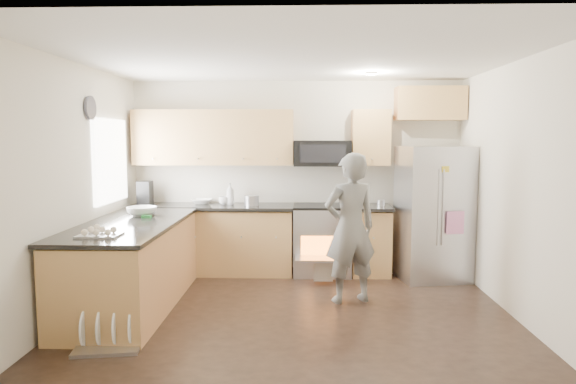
{
  "coord_description": "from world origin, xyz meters",
  "views": [
    {
      "loc": [
        0.09,
        -5.12,
        1.82
      ],
      "look_at": [
        -0.07,
        0.5,
        1.23
      ],
      "focal_mm": 32.0,
      "sensor_mm": 36.0,
      "label": 1
    }
  ],
  "objects_px": {
    "person": "(350,228)",
    "dish_rack": "(109,337)",
    "refrigerator": "(433,213)"
  },
  "relations": [
    {
      "from": "person",
      "to": "dish_rack",
      "type": "xyz_separation_m",
      "value": [
        -2.22,
        -1.33,
        -0.74
      ]
    },
    {
      "from": "refrigerator",
      "to": "dish_rack",
      "type": "height_order",
      "value": "refrigerator"
    },
    {
      "from": "person",
      "to": "dish_rack",
      "type": "distance_m",
      "value": 2.69
    },
    {
      "from": "refrigerator",
      "to": "dish_rack",
      "type": "xyz_separation_m",
      "value": [
        -3.37,
        -2.3,
        -0.77
      ]
    },
    {
      "from": "dish_rack",
      "to": "refrigerator",
      "type": "bearing_deg",
      "value": 34.27
    },
    {
      "from": "person",
      "to": "refrigerator",
      "type": "bearing_deg",
      "value": -159.47
    },
    {
      "from": "refrigerator",
      "to": "dish_rack",
      "type": "bearing_deg",
      "value": -155.73
    },
    {
      "from": "refrigerator",
      "to": "person",
      "type": "distance_m",
      "value": 1.5
    },
    {
      "from": "refrigerator",
      "to": "dish_rack",
      "type": "distance_m",
      "value": 4.15
    },
    {
      "from": "person",
      "to": "dish_rack",
      "type": "relative_size",
      "value": 2.72
    }
  ]
}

